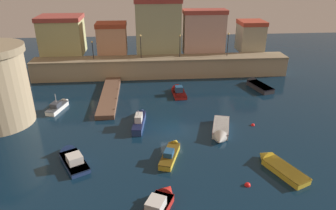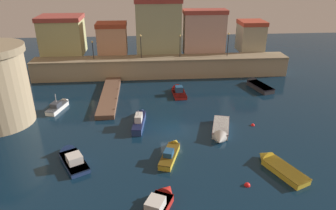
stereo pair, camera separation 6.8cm
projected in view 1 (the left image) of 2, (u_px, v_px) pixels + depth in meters
ground_plane at (171, 130)px, 36.07m from camera, size 102.46×102.46×0.00m
quay_wall at (161, 67)px, 52.40m from camera, size 42.73×3.84×3.34m
old_town_backdrop at (145, 31)px, 53.76m from camera, size 39.21×5.99×9.33m
pier_dock at (110, 96)px, 44.47m from camera, size 2.39×13.98×0.70m
quay_lamp_0 at (92, 47)px, 50.03m from camera, size 0.32×0.32×2.98m
quay_lamp_1 at (141, 43)px, 50.39m from camera, size 0.32×0.32×3.86m
quay_lamp_2 at (180, 42)px, 50.89m from camera, size 0.32×0.32×3.74m
quay_lamp_3 at (228, 41)px, 51.44m from camera, size 0.32×0.32×3.91m
moored_boat_0 at (178, 91)px, 46.16m from camera, size 1.96×4.85×1.89m
moored_boat_1 at (277, 165)px, 29.26m from camera, size 3.73×5.81×1.60m
moored_boat_2 at (140, 120)px, 37.23m from camera, size 1.84×6.42×2.32m
moored_boat_3 at (256, 85)px, 48.34m from camera, size 3.33×6.17×1.72m
moored_boat_4 at (158, 206)px, 24.17m from camera, size 4.09×6.20×1.86m
moored_boat_5 at (221, 131)px, 34.97m from camera, size 3.25×5.99×1.68m
moored_boat_6 at (60, 105)px, 41.21m from camera, size 2.55×4.99×2.60m
moored_boat_7 at (71, 157)px, 30.41m from camera, size 4.10×5.63×1.88m
moored_boat_8 at (171, 152)px, 31.16m from camera, size 2.83×5.41×1.43m
mooring_buoy_0 at (247, 185)px, 27.09m from camera, size 0.54×0.54×0.54m
mooring_buoy_1 at (253, 125)px, 37.07m from camera, size 0.47×0.47×0.47m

